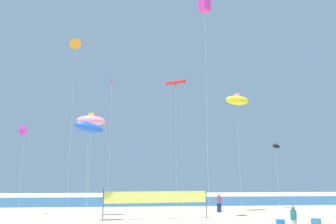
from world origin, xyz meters
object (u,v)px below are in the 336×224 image
object	(u,v)px
kite_violet_diamond	(112,83)
kite_pink_inflatable	(91,121)
kite_orange_delta	(76,45)
kite_blue_inflatable	(89,128)
kite_magenta_box	(205,5)
kite_red_tube	(176,83)
kite_black_inflatable	(276,146)
volleyball_net	(156,198)
kite_magenta_delta	(25,130)
beachgoer_teal_shirt	(294,218)
kite_yellow_inflatable	(237,100)
beachgoer_plum_shirt	(219,202)

from	to	relation	value
kite_violet_diamond	kite_pink_inflatable	size ratio (longest dim) A/B	1.45
kite_orange_delta	kite_blue_inflatable	bearing A→B (deg)	-73.61
kite_magenta_box	kite_red_tube	size ratio (longest dim) A/B	1.32
kite_black_inflatable	kite_blue_inflatable	size ratio (longest dim) A/B	0.92
volleyball_net	kite_orange_delta	size ratio (longest dim) A/B	0.44
volleyball_net	kite_magenta_delta	world-z (taller)	kite_magenta_delta
kite_black_inflatable	kite_blue_inflatable	distance (m)	21.37
volleyball_net	kite_black_inflatable	size ratio (longest dim) A/B	1.20
volleyball_net	kite_pink_inflatable	world-z (taller)	kite_pink_inflatable
beachgoer_teal_shirt	kite_orange_delta	size ratio (longest dim) A/B	0.08
kite_red_tube	kite_pink_inflatable	bearing A→B (deg)	-145.94
kite_black_inflatable	kite_violet_diamond	distance (m)	18.93
kite_red_tube	kite_blue_inflatable	size ratio (longest dim) A/B	1.76
kite_yellow_inflatable	beachgoer_teal_shirt	bearing A→B (deg)	-91.32
kite_violet_diamond	kite_blue_inflatable	bearing A→B (deg)	-100.61
volleyball_net	kite_yellow_inflatable	distance (m)	12.97
kite_black_inflatable	kite_orange_delta	distance (m)	25.15
beachgoer_plum_shirt	kite_red_tube	xyz separation A→B (m)	(-3.95, 1.71, 12.26)
kite_violet_diamond	kite_orange_delta	world-z (taller)	kite_orange_delta
kite_magenta_box	kite_orange_delta	xyz separation A→B (m)	(-12.38, 12.52, 1.08)
volleyball_net	kite_orange_delta	xyz separation A→B (m)	(-8.72, 9.82, 16.51)
kite_magenta_box	kite_magenta_delta	world-z (taller)	kite_magenta_box
kite_magenta_delta	beachgoer_plum_shirt	bearing A→B (deg)	6.02
kite_violet_diamond	kite_blue_inflatable	world-z (taller)	kite_violet_diamond
kite_pink_inflatable	kite_orange_delta	distance (m)	13.29
kite_black_inflatable	kite_pink_inflatable	xyz separation A→B (m)	(-19.18, -6.52, 1.48)
volleyball_net	kite_magenta_box	distance (m)	16.08
kite_magenta_box	kite_pink_inflatable	bearing A→B (deg)	154.65
kite_black_inflatable	kite_yellow_inflatable	bearing A→B (deg)	-143.51
kite_yellow_inflatable	kite_orange_delta	bearing A→B (deg)	161.72
beachgoer_teal_shirt	kite_magenta_box	distance (m)	17.39
beachgoer_plum_shirt	kite_black_inflatable	world-z (taller)	kite_black_inflatable
volleyball_net	kite_violet_diamond	size ratio (longest dim) A/B	0.65
beachgoer_teal_shirt	kite_violet_diamond	size ratio (longest dim) A/B	0.12
beachgoer_plum_shirt	kite_violet_diamond	bearing A→B (deg)	-131.53
kite_magenta_box	kite_yellow_inflatable	world-z (taller)	kite_magenta_box
kite_orange_delta	kite_magenta_delta	size ratio (longest dim) A/B	2.39
beachgoer_teal_shirt	kite_blue_inflatable	size ratio (longest dim) A/B	0.21
beachgoer_plum_shirt	kite_magenta_box	distance (m)	18.25
kite_magenta_box	kite_violet_diamond	distance (m)	11.68
beachgoer_teal_shirt	kite_blue_inflatable	xyz separation A→B (m)	(-13.24, 5.51, 6.17)
kite_blue_inflatable	volleyball_net	bearing A→B (deg)	18.47
kite_violet_diamond	kite_orange_delta	size ratio (longest dim) A/B	0.68
kite_orange_delta	beachgoer_plum_shirt	bearing A→B (deg)	-16.29
beachgoer_plum_shirt	kite_magenta_delta	size ratio (longest dim) A/B	0.23
kite_magenta_delta	kite_red_tube	bearing A→B (deg)	14.41
beachgoer_teal_shirt	kite_yellow_inflatable	distance (m)	15.20
beachgoer_teal_shirt	kite_pink_inflatable	bearing A→B (deg)	109.09
beachgoer_teal_shirt	kite_orange_delta	bearing A→B (deg)	96.86
beachgoer_plum_shirt	kite_orange_delta	distance (m)	23.31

